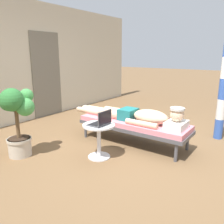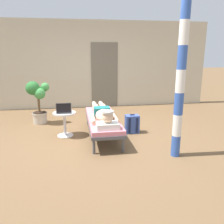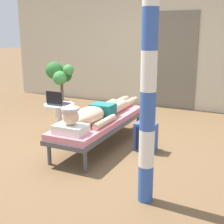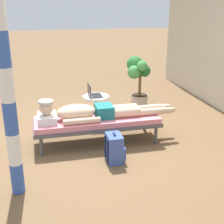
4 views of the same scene
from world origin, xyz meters
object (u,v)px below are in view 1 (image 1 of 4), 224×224
person_reclining (138,116)px  backpack (145,122)px  lounge_chair (133,124)px  potted_plant (17,115)px  side_table (99,135)px  laptop (101,121)px

person_reclining → backpack: size_ratio=5.12×
lounge_chair → person_reclining: 0.20m
lounge_chair → potted_plant: size_ratio=1.82×
side_table → laptop: size_ratio=1.69×
lounge_chair → laptop: (-0.79, 0.08, 0.24)m
side_table → backpack: size_ratio=1.23×
lounge_chair → backpack: bearing=9.3°
potted_plant → lounge_chair: bearing=-37.8°
person_reclining → lounge_chair: bearing=90.0°
side_table → laptop: laptop is taller
side_table → laptop: bearing=-90.0°
potted_plant → backpack: bearing=-25.7°
side_table → lounge_chair: bearing=-9.2°
lounge_chair → side_table: size_ratio=3.74×
person_reclining → laptop: 0.81m
laptop → side_table: bearing=90.0°
side_table → backpack: 1.48m
backpack → potted_plant: size_ratio=0.39×
laptop → backpack: laptop is taller
laptop → backpack: bearing=1.2°
potted_plant → laptop: bearing=-57.7°
side_table → potted_plant: size_ratio=0.49×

